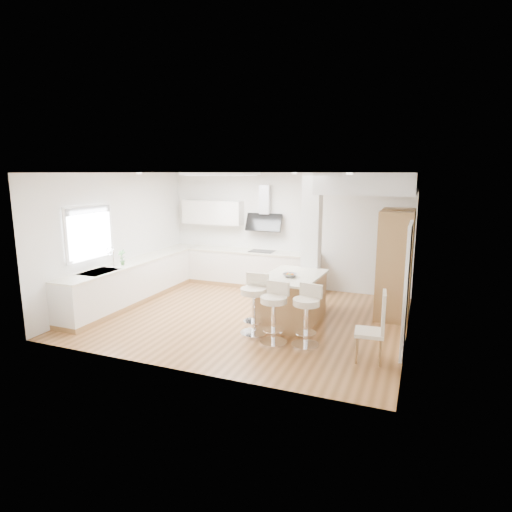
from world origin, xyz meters
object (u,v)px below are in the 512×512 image
at_px(peninsula, 292,298).
at_px(bar_stool_a, 254,301).
at_px(bar_stool_b, 274,310).
at_px(bar_stool_c, 307,312).
at_px(dining_chair, 376,324).

xyz_separation_m(peninsula, bar_stool_a, (-0.45, -0.83, 0.14)).
distance_m(bar_stool_b, bar_stool_c, 0.54).
relative_size(peninsula, dining_chair, 1.43).
bearing_deg(peninsula, bar_stool_b, -86.25).
bearing_deg(dining_chair, bar_stool_c, 164.57).
bearing_deg(peninsula, bar_stool_a, -115.16).
bearing_deg(bar_stool_c, peninsula, 129.55).
relative_size(bar_stool_b, bar_stool_c, 1.01).
xyz_separation_m(bar_stool_b, dining_chair, (1.65, -0.11, 0.01)).
bearing_deg(bar_stool_c, bar_stool_b, -160.11).
bearing_deg(bar_stool_b, bar_stool_c, 15.08).
distance_m(peninsula, bar_stool_c, 1.15).
relative_size(bar_stool_a, bar_stool_b, 1.04).
distance_m(bar_stool_a, dining_chair, 2.14).
relative_size(bar_stool_c, dining_chair, 0.94).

